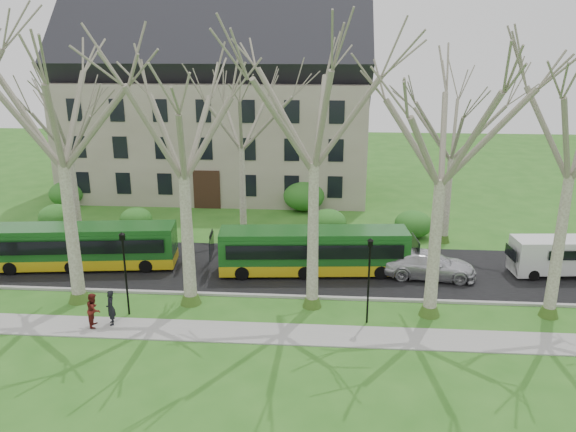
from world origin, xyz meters
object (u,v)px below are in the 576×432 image
(van_a, at_px, (557,257))
(pedestrian_b, at_px, (94,310))
(bus_follow, at_px, (314,251))
(bus_lead, at_px, (85,246))
(sedan, at_px, (428,264))
(pedestrian_a, at_px, (111,308))

(van_a, distance_m, pedestrian_b, 25.91)
(pedestrian_b, bearing_deg, bus_follow, -65.56)
(bus_lead, bearing_deg, van_a, -5.02)
(sedan, relative_size, pedestrian_b, 3.19)
(sedan, distance_m, pedestrian_b, 18.51)
(bus_lead, bearing_deg, sedan, -6.83)
(van_a, bearing_deg, pedestrian_b, -166.70)
(sedan, xyz_separation_m, van_a, (7.55, 0.89, 0.34))
(sedan, height_order, pedestrian_b, pedestrian_b)
(bus_lead, xyz_separation_m, bus_follow, (13.85, 0.19, 0.02))
(van_a, bearing_deg, bus_lead, 176.98)
(bus_lead, distance_m, pedestrian_a, 8.15)
(sedan, distance_m, pedestrian_a, 17.73)
(bus_follow, xyz_separation_m, pedestrian_b, (-10.37, -7.36, -0.53))
(pedestrian_b, bearing_deg, van_a, -82.78)
(bus_lead, bearing_deg, pedestrian_a, -65.45)
(bus_follow, distance_m, van_a, 14.27)
(bus_follow, height_order, van_a, bus_follow)
(bus_follow, relative_size, pedestrian_a, 6.30)
(van_a, relative_size, pedestrian_b, 3.03)
(bus_lead, height_order, bus_follow, bus_follow)
(pedestrian_b, bearing_deg, sedan, -78.12)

